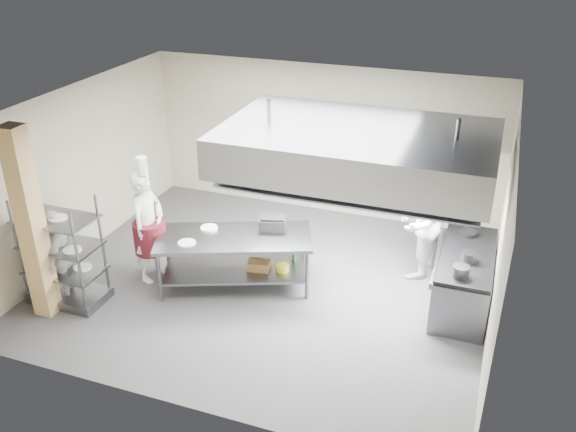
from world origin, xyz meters
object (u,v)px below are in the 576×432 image
(chef_line, at_px, (419,222))
(stockpot, at_px, (469,257))
(chef_plating, at_px, (60,256))
(griddle, at_px, (272,223))
(pass_rack, at_px, (61,250))
(chef_head, at_px, (148,226))
(cooking_range, at_px, (464,280))
(island, at_px, (235,261))

(chef_line, relative_size, stockpot, 8.43)
(chef_plating, bearing_deg, griddle, 96.79)
(pass_rack, height_order, chef_head, chef_head)
(chef_plating, distance_m, stockpot, 6.21)
(chef_line, bearing_deg, cooking_range, 66.10)
(cooking_range, bearing_deg, chef_line, 143.12)
(chef_head, relative_size, chef_line, 0.97)
(stockpot, bearing_deg, chef_line, 134.57)
(chef_head, bearing_deg, island, -77.15)
(island, xyz_separation_m, chef_head, (-1.41, -0.24, 0.50))
(chef_line, xyz_separation_m, stockpot, (0.87, -0.89, 0.00))
(cooking_range, xyz_separation_m, chef_plating, (-5.94, -2.00, 0.36))
(griddle, bearing_deg, pass_rack, -165.08)
(island, xyz_separation_m, chef_plating, (-2.37, -1.27, 0.32))
(pass_rack, relative_size, chef_head, 0.93)
(chef_line, bearing_deg, griddle, -54.31)
(chef_head, height_order, griddle, chef_head)
(chef_plating, distance_m, griddle, 3.34)
(griddle, bearing_deg, island, -154.88)
(chef_head, xyz_separation_m, chef_line, (4.13, 1.61, 0.02))
(pass_rack, relative_size, chef_line, 0.91)
(island, xyz_separation_m, chef_line, (2.72, 1.37, 0.52))
(chef_line, height_order, griddle, chef_line)
(island, bearing_deg, chef_line, 5.06)
(chef_head, relative_size, chef_plating, 1.22)
(griddle, height_order, stockpot, griddle)
(cooking_range, xyz_separation_m, chef_line, (-0.85, 0.64, 0.56))
(chef_plating, bearing_deg, island, 94.11)
(chef_line, xyz_separation_m, chef_plating, (-5.09, -2.64, -0.20))
(chef_head, distance_m, griddle, 2.03)
(island, xyz_separation_m, pass_rack, (-2.31, -1.28, 0.43))
(chef_head, bearing_deg, pass_rack, 142.39)
(island, bearing_deg, stockpot, -14.05)
(cooking_range, relative_size, chef_head, 1.05)
(island, bearing_deg, chef_plating, -173.60)
(cooking_range, height_order, chef_head, chef_head)
(island, distance_m, stockpot, 3.66)
(cooking_range, relative_size, chef_line, 1.02)
(island, relative_size, stockpot, 10.63)
(chef_line, relative_size, chef_plating, 1.26)
(pass_rack, bearing_deg, griddle, 31.27)
(chef_head, xyz_separation_m, chef_plating, (-0.96, -1.03, -0.17))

